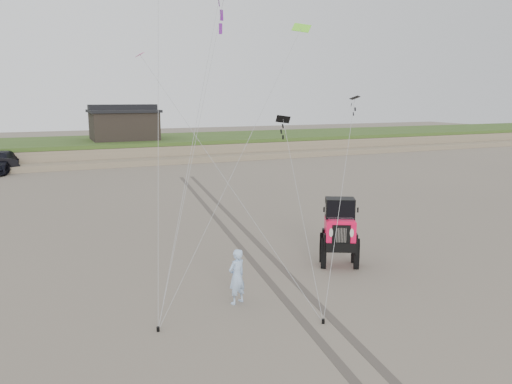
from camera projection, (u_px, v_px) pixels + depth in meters
ground at (268, 300)px, 14.47m from camera, size 160.00×160.00×0.00m
dune_ridge at (103, 149)px, 48.02m from camera, size 160.00×14.25×1.73m
cabin at (124, 124)px, 47.90m from camera, size 6.40×5.40×3.35m
jeep at (339, 240)px, 17.22m from camera, size 4.29×5.54×1.90m
man at (237, 276)px, 14.11m from camera, size 0.69×0.58×1.60m
kite_flock at (239, 2)px, 21.28m from camera, size 7.40×10.15×10.12m
stake_main at (158, 329)px, 12.53m from camera, size 0.08×0.08×0.12m
stake_aux at (323, 321)px, 12.97m from camera, size 0.08×0.08×0.12m
tire_tracks at (233, 228)px, 22.45m from camera, size 5.22×29.74×0.01m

